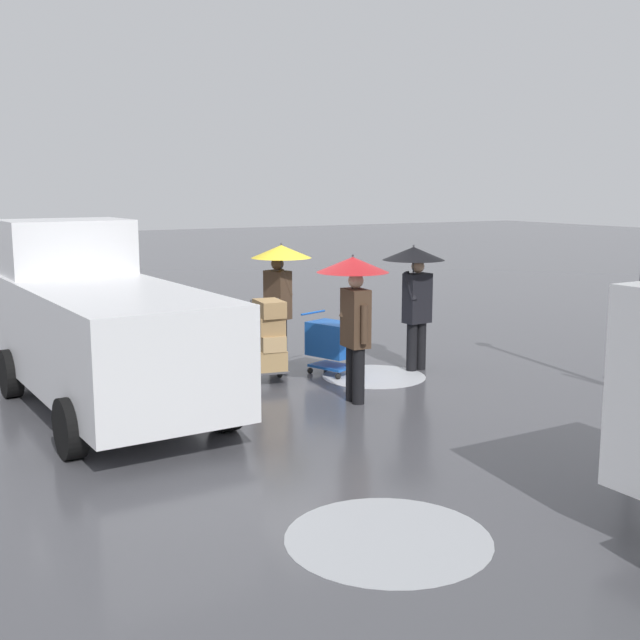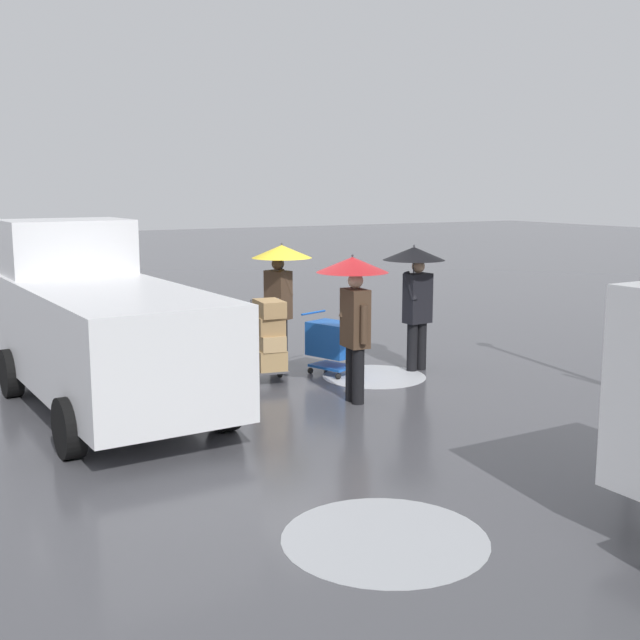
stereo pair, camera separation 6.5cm
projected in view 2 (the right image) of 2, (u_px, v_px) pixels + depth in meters
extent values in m
plane|color=#4C4C51|center=(326.00, 379.00, 12.97)|extent=(90.00, 90.00, 0.00)
cylinder|color=silver|center=(374.00, 376.00, 13.14)|extent=(1.71, 1.71, 0.01)
cylinder|color=#ADAFB5|center=(385.00, 538.00, 7.09)|extent=(1.86, 1.86, 0.01)
cube|color=white|center=(107.00, 337.00, 10.90)|extent=(2.24, 5.30, 1.40)
cube|color=white|center=(66.00, 247.00, 12.30)|extent=(1.91, 1.50, 0.84)
cube|color=black|center=(57.00, 293.00, 13.03)|extent=(1.66, 0.15, 0.63)
cube|color=#232326|center=(60.00, 355.00, 13.24)|extent=(1.97, 0.27, 0.24)
cylinder|color=black|center=(11.00, 373.00, 11.85)|extent=(0.28, 0.73, 0.72)
cylinder|color=black|center=(138.00, 358.00, 12.88)|extent=(0.28, 0.73, 0.72)
cylinder|color=black|center=(69.00, 428.00, 9.16)|extent=(0.28, 0.73, 0.72)
cylinder|color=black|center=(224.00, 403.00, 10.18)|extent=(0.28, 0.73, 0.72)
cube|color=#1951B2|center=(332.00, 339.00, 13.20)|extent=(0.74, 0.89, 0.56)
cube|color=#1951B2|center=(332.00, 366.00, 13.28)|extent=(0.67, 0.80, 0.04)
cylinder|color=#1951B2|center=(313.00, 313.00, 13.41)|extent=(0.56, 0.23, 0.04)
sphere|color=black|center=(354.00, 372.00, 13.25)|extent=(0.10, 0.10, 0.10)
sphere|color=black|center=(338.00, 376.00, 12.94)|extent=(0.10, 0.10, 0.10)
sphere|color=black|center=(327.00, 366.00, 13.65)|extent=(0.10, 0.10, 0.10)
sphere|color=black|center=(310.00, 371.00, 13.34)|extent=(0.10, 0.10, 0.10)
cube|color=#515156|center=(270.00, 369.00, 12.70)|extent=(0.58, 0.68, 0.03)
cylinder|color=#515156|center=(278.00, 332.00, 12.96)|extent=(0.04, 0.04, 1.10)
cylinder|color=#515156|center=(252.00, 333.00, 12.83)|extent=(0.04, 0.04, 1.10)
cylinder|color=black|center=(280.00, 371.00, 13.08)|extent=(0.09, 0.21, 0.20)
cylinder|color=black|center=(251.00, 373.00, 12.93)|extent=(0.09, 0.21, 0.20)
cube|color=tan|center=(270.00, 359.00, 12.68)|extent=(0.54, 0.64, 0.32)
cube|color=tan|center=(270.00, 342.00, 12.63)|extent=(0.47, 0.65, 0.25)
cube|color=#A37F51|center=(270.00, 325.00, 12.59)|extent=(0.50, 0.57, 0.28)
cube|color=#A37F51|center=(269.00, 308.00, 12.54)|extent=(0.45, 0.64, 0.26)
cylinder|color=black|center=(421.00, 346.00, 13.60)|extent=(0.18, 0.18, 0.82)
cylinder|color=black|center=(412.00, 347.00, 13.49)|extent=(0.18, 0.18, 0.82)
cube|color=black|center=(418.00, 298.00, 13.41)|extent=(0.46, 0.32, 0.84)
sphere|color=tan|center=(418.00, 266.00, 13.32)|extent=(0.22, 0.22, 0.22)
cylinder|color=black|center=(429.00, 300.00, 13.56)|extent=(0.10, 0.10, 0.55)
cylinder|color=black|center=(410.00, 286.00, 13.26)|extent=(0.12, 0.31, 0.50)
cylinder|color=#333338|center=(414.00, 276.00, 13.29)|extent=(0.02, 0.02, 0.86)
cone|color=black|center=(414.00, 254.00, 13.23)|extent=(1.04, 1.04, 0.22)
sphere|color=#333338|center=(414.00, 246.00, 13.20)|extent=(0.04, 0.04, 0.04)
cylinder|color=black|center=(275.00, 341.00, 14.05)|extent=(0.18, 0.18, 0.82)
cylinder|color=black|center=(282.00, 342.00, 13.92)|extent=(0.18, 0.18, 0.82)
cube|color=#473323|center=(278.00, 295.00, 13.85)|extent=(0.40, 0.50, 0.84)
sphere|color=brown|center=(278.00, 264.00, 13.76)|extent=(0.22, 0.22, 0.22)
cylinder|color=#473323|center=(268.00, 296.00, 14.03)|extent=(0.10, 0.10, 0.55)
cylinder|color=#473323|center=(286.00, 283.00, 13.70)|extent=(0.32, 0.18, 0.50)
cylinder|color=#333338|center=(282.00, 273.00, 13.71)|extent=(0.02, 0.02, 0.86)
cone|color=yellow|center=(282.00, 251.00, 13.65)|extent=(1.04, 1.04, 0.22)
sphere|color=#333338|center=(282.00, 244.00, 13.63)|extent=(0.04, 0.04, 0.04)
cylinder|color=black|center=(358.00, 376.00, 11.43)|extent=(0.18, 0.18, 0.82)
cylinder|color=black|center=(352.00, 373.00, 11.61)|extent=(0.18, 0.18, 0.82)
cube|color=#473323|center=(355.00, 318.00, 11.39)|extent=(0.31, 0.46, 0.84)
sphere|color=beige|center=(356.00, 281.00, 11.30)|extent=(0.22, 0.22, 0.22)
cylinder|color=#473323|center=(364.00, 324.00, 11.16)|extent=(0.10, 0.10, 0.55)
cylinder|color=#473323|center=(348.00, 301.00, 11.50)|extent=(0.31, 0.12, 0.50)
cylinder|color=#333338|center=(352.00, 291.00, 11.41)|extent=(0.02, 0.02, 0.86)
cone|color=red|center=(352.00, 265.00, 11.35)|extent=(1.04, 1.04, 0.22)
sphere|color=#333338|center=(352.00, 256.00, 11.33)|extent=(0.04, 0.04, 0.04)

